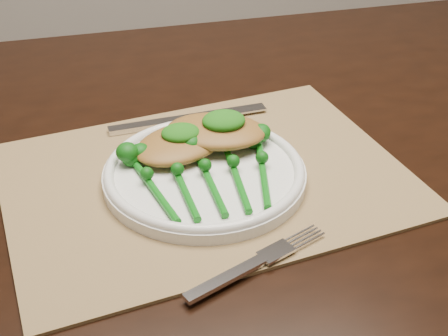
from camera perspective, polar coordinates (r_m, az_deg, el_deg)
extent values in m
cube|color=black|center=(0.89, 3.09, 1.79)|extent=(1.65, 1.00, 0.04)
cube|color=olive|center=(0.79, -1.63, -0.94)|extent=(0.55, 0.45, 0.00)
cylinder|color=white|center=(0.77, -1.79, -0.64)|extent=(0.25, 0.25, 0.01)
torus|color=white|center=(0.77, -1.80, -0.11)|extent=(0.25, 0.25, 0.01)
cube|color=silver|center=(0.89, -7.58, 3.80)|extent=(0.09, 0.03, 0.01)
cube|color=silver|center=(0.91, -0.49, 5.00)|extent=(0.14, 0.04, 0.00)
cube|color=silver|center=(0.64, 0.21, -10.05)|extent=(0.09, 0.05, 0.01)
ellipsoid|color=olive|center=(0.80, -4.01, 2.27)|extent=(0.15, 0.14, 0.03)
ellipsoid|color=olive|center=(0.81, -0.78, 3.40)|extent=(0.15, 0.12, 0.03)
ellipsoid|color=#104C0A|center=(0.79, -3.98, 3.23)|extent=(0.05, 0.04, 0.02)
ellipsoid|color=#104C0A|center=(0.80, -0.03, 4.35)|extent=(0.06, 0.05, 0.02)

